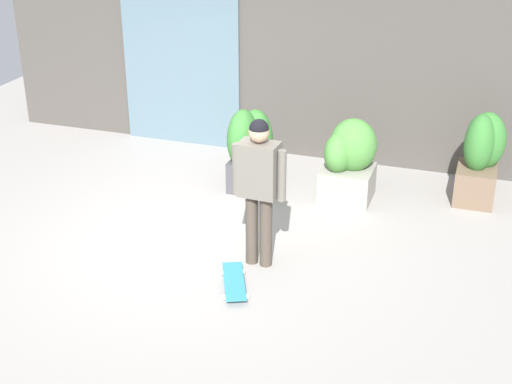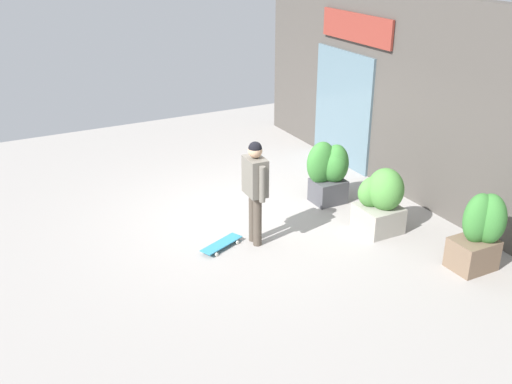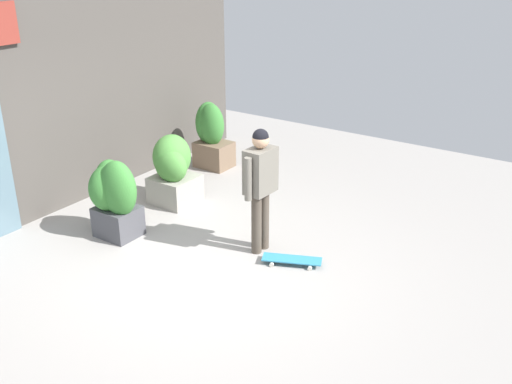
{
  "view_description": "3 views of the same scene",
  "coord_description": "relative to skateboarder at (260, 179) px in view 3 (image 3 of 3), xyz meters",
  "views": [
    {
      "loc": [
        2.92,
        -6.77,
        3.97
      ],
      "look_at": [
        0.72,
        -0.27,
        0.82
      ],
      "focal_mm": 51.37,
      "sensor_mm": 36.0,
      "label": 1
    },
    {
      "loc": [
        7.91,
        -4.03,
        4.42
      ],
      "look_at": [
        0.72,
        -0.27,
        0.82
      ],
      "focal_mm": 41.95,
      "sensor_mm": 36.0,
      "label": 2
    },
    {
      "loc": [
        -4.81,
        -4.0,
        3.69
      ],
      "look_at": [
        0.72,
        -0.27,
        0.82
      ],
      "focal_mm": 41.24,
      "sensor_mm": 36.0,
      "label": 3
    }
  ],
  "objects": [
    {
      "name": "skateboard",
      "position": [
        -0.09,
        -0.53,
        -0.93
      ],
      "size": [
        0.48,
        0.75,
        0.08
      ],
      "rotation": [
        0.0,
        0.0,
        -1.16
      ],
      "color": "teal",
      "rests_on": "ground_plane"
    },
    {
      "name": "planter_box_left",
      "position": [
        2.09,
        2.42,
        -0.39
      ],
      "size": [
        0.54,
        0.66,
        1.14
      ],
      "color": "brown",
      "rests_on": "ground_plane"
    },
    {
      "name": "building_facade",
      "position": [
        -0.82,
        3.27,
        0.74
      ],
      "size": [
        8.53,
        0.31,
        3.47
      ],
      "color": "#4C4742",
      "rests_on": "ground_plane"
    },
    {
      "name": "planter_box_mid",
      "position": [
        -0.74,
        1.83,
        -0.37
      ],
      "size": [
        0.58,
        0.74,
        1.11
      ],
      "color": "#47474C",
      "rests_on": "ground_plane"
    },
    {
      "name": "planter_box_right",
      "position": [
        0.53,
        1.93,
        -0.46
      ],
      "size": [
        0.65,
        0.66,
        1.05
      ],
      "color": "gray",
      "rests_on": "ground_plane"
    },
    {
      "name": "ground_plane",
      "position": [
        -0.77,
        0.3,
        -0.99
      ],
      "size": [
        12.0,
        12.0,
        0.0
      ],
      "primitive_type": "plane",
      "color": "#9E9993"
    },
    {
      "name": "skateboarder",
      "position": [
        0.0,
        0.0,
        0.0
      ],
      "size": [
        0.58,
        0.28,
        1.63
      ],
      "rotation": [
        0.0,
        0.0,
        -1.63
      ],
      "color": "#4C4238",
      "rests_on": "ground_plane"
    }
  ]
}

